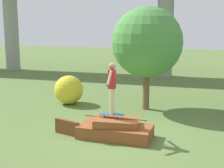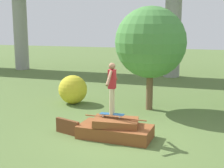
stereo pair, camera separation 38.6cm
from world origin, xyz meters
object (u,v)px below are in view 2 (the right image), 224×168
(skater, at_px, (112,85))
(tree_behind_left, at_px, (151,43))
(bush_yellow_flowering, at_px, (73,89))
(skateboard, at_px, (112,114))

(skater, relative_size, tree_behind_left, 0.38)
(skater, relative_size, bush_yellow_flowering, 1.25)
(skater, distance_m, tree_behind_left, 3.86)
(skater, bearing_deg, skateboard, 90.00)
(skater, xyz_separation_m, bush_yellow_flowering, (-3.07, 3.57, -1.05))
(skateboard, relative_size, bush_yellow_flowering, 0.61)
(tree_behind_left, height_order, bush_yellow_flowering, tree_behind_left)
(skateboard, xyz_separation_m, skater, (0.00, -0.00, 0.95))
(skateboard, height_order, skater, skater)
(skateboard, distance_m, bush_yellow_flowering, 4.71)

